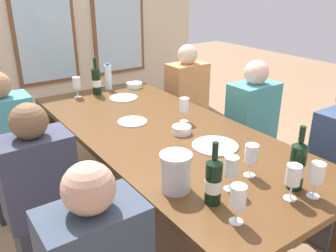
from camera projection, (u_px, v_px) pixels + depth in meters
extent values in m
plane|color=#8D6B4D|center=(164.00, 221.00, 2.65)|extent=(12.00, 12.00, 0.00)
cube|color=beige|center=(39.00, 1.00, 3.96)|extent=(4.22, 0.06, 2.90)
cube|color=brown|center=(41.00, 1.00, 3.92)|extent=(0.72, 0.03, 1.88)
cube|color=silver|center=(41.00, 1.00, 3.91)|extent=(0.64, 0.01, 1.80)
cube|color=#54341A|center=(163.00, 133.00, 2.37)|extent=(1.02, 2.36, 0.04)
cube|color=#54341A|center=(55.00, 142.00, 3.12)|extent=(0.07, 0.07, 0.70)
cube|color=#54341A|center=(137.00, 122.00, 3.56)|extent=(0.07, 0.07, 0.70)
cylinder|color=white|center=(132.00, 122.00, 2.50)|extent=(0.21, 0.21, 0.01)
cylinder|color=white|center=(124.00, 98.00, 3.00)|extent=(0.23, 0.23, 0.01)
cylinder|color=white|center=(215.00, 146.00, 2.13)|extent=(0.28, 0.28, 0.01)
cylinder|color=silver|center=(176.00, 174.00, 1.67)|extent=(0.14, 0.14, 0.17)
cylinder|color=silver|center=(176.00, 156.00, 1.63)|extent=(0.16, 0.16, 0.02)
cylinder|color=black|center=(96.00, 82.00, 3.07)|extent=(0.07, 0.08, 0.22)
cone|color=black|center=(95.00, 68.00, 3.02)|extent=(0.07, 0.08, 0.02)
cylinder|color=black|center=(95.00, 62.00, 3.00)|extent=(0.03, 0.03, 0.08)
cylinder|color=silver|center=(96.00, 83.00, 3.07)|extent=(0.08, 0.08, 0.06)
cylinder|color=black|center=(297.00, 167.00, 1.67)|extent=(0.08, 0.07, 0.22)
cone|color=black|center=(301.00, 144.00, 1.62)|extent=(0.08, 0.07, 0.02)
cylinder|color=black|center=(302.00, 134.00, 1.60)|extent=(0.03, 0.03, 0.08)
cylinder|color=white|center=(297.00, 170.00, 1.68)|extent=(0.08, 0.08, 0.06)
cylinder|color=black|center=(213.00, 183.00, 1.57)|extent=(0.07, 0.07, 0.20)
cone|color=black|center=(215.00, 161.00, 1.52)|extent=(0.07, 0.07, 0.02)
cylinder|color=black|center=(215.00, 150.00, 1.50)|extent=(0.03, 0.03, 0.08)
cylinder|color=#EBEBCD|center=(213.00, 185.00, 1.57)|extent=(0.08, 0.08, 0.06)
cylinder|color=white|center=(134.00, 85.00, 3.29)|extent=(0.15, 0.15, 0.05)
cylinder|color=white|center=(182.00, 130.00, 2.31)|extent=(0.13, 0.13, 0.05)
cylinder|color=white|center=(108.00, 77.00, 3.21)|extent=(0.06, 0.06, 0.22)
cylinder|color=blue|center=(107.00, 64.00, 3.17)|extent=(0.04, 0.04, 0.02)
cylinder|color=white|center=(78.00, 97.00, 3.03)|extent=(0.06, 0.06, 0.00)
cylinder|color=white|center=(78.00, 92.00, 3.02)|extent=(0.01, 0.01, 0.07)
cylinder|color=white|center=(77.00, 83.00, 2.99)|extent=(0.07, 0.07, 0.09)
cylinder|color=maroon|center=(77.00, 86.00, 3.00)|extent=(0.06, 0.06, 0.02)
cylinder|color=white|center=(313.00, 196.00, 1.65)|extent=(0.06, 0.06, 0.00)
cylinder|color=white|center=(314.00, 189.00, 1.63)|extent=(0.01, 0.01, 0.07)
cylinder|color=white|center=(317.00, 173.00, 1.60)|extent=(0.07, 0.07, 0.09)
cylinder|color=beige|center=(316.00, 179.00, 1.61)|extent=(0.06, 0.06, 0.02)
cylinder|color=white|center=(184.00, 121.00, 2.51)|extent=(0.06, 0.06, 0.00)
cylinder|color=white|center=(184.00, 116.00, 2.50)|extent=(0.01, 0.01, 0.07)
cylinder|color=white|center=(184.00, 105.00, 2.46)|extent=(0.07, 0.07, 0.09)
cylinder|color=white|center=(290.00, 198.00, 1.63)|extent=(0.06, 0.06, 0.00)
cylinder|color=white|center=(291.00, 191.00, 1.61)|extent=(0.01, 0.01, 0.07)
cylinder|color=white|center=(293.00, 175.00, 1.58)|extent=(0.07, 0.07, 0.09)
cylinder|color=white|center=(249.00, 175.00, 1.82)|extent=(0.06, 0.06, 0.00)
cylinder|color=white|center=(250.00, 168.00, 1.81)|extent=(0.01, 0.01, 0.07)
cylinder|color=white|center=(252.00, 153.00, 1.77)|extent=(0.07, 0.07, 0.09)
cylinder|color=white|center=(230.00, 189.00, 1.70)|extent=(0.06, 0.06, 0.00)
cylinder|color=white|center=(230.00, 182.00, 1.69)|extent=(0.01, 0.01, 0.07)
cylinder|color=white|center=(231.00, 166.00, 1.65)|extent=(0.07, 0.07, 0.09)
cylinder|color=beige|center=(231.00, 172.00, 1.67)|extent=(0.06, 0.06, 0.02)
cylinder|color=white|center=(236.00, 221.00, 1.47)|extent=(0.06, 0.06, 0.00)
cylinder|color=white|center=(237.00, 214.00, 1.46)|extent=(0.01, 0.01, 0.07)
cylinder|color=white|center=(238.00, 196.00, 1.42)|extent=(0.07, 0.07, 0.09)
cylinder|color=maroon|center=(238.00, 203.00, 1.44)|extent=(0.06, 0.06, 0.02)
sphere|color=tan|center=(88.00, 188.00, 1.21)|extent=(0.19, 0.19, 0.19)
cube|color=#38383B|center=(329.00, 208.00, 2.43)|extent=(0.32, 0.24, 0.45)
cube|color=#32333C|center=(49.00, 246.00, 2.08)|extent=(0.32, 0.24, 0.45)
cube|color=#383B4F|center=(38.00, 177.00, 1.90)|extent=(0.38, 0.24, 0.48)
sphere|color=brown|center=(29.00, 121.00, 1.77)|extent=(0.19, 0.19, 0.19)
cube|color=#323A40|center=(247.00, 164.00, 3.00)|extent=(0.32, 0.24, 0.45)
cube|color=teal|center=(252.00, 113.00, 2.82)|extent=(0.38, 0.24, 0.48)
sphere|color=beige|center=(256.00, 73.00, 2.70)|extent=(0.19, 0.19, 0.19)
cube|color=#21282B|center=(16.00, 186.00, 2.68)|extent=(0.32, 0.24, 0.45)
cube|color=teal|center=(5.00, 130.00, 2.50)|extent=(0.38, 0.24, 0.48)
cube|color=#252A42|center=(186.00, 131.00, 3.64)|extent=(0.32, 0.24, 0.45)
cube|color=tan|center=(187.00, 88.00, 3.47)|extent=(0.38, 0.24, 0.48)
sphere|color=beige|center=(188.00, 55.00, 3.34)|extent=(0.19, 0.19, 0.19)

